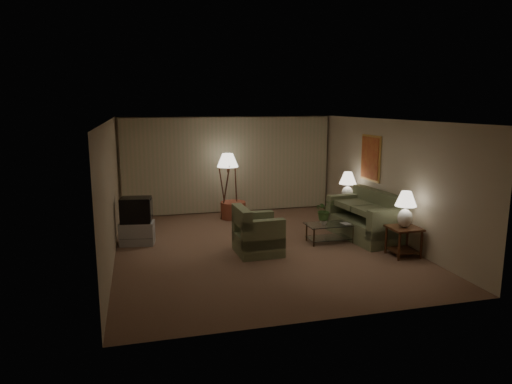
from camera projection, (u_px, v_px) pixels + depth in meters
The scene contains 16 objects.
ground at pixel (260, 247), 9.81m from camera, with size 7.00×7.00×0.00m, color #86614A.
room_shell at pixel (245, 158), 10.92m from camera, with size 6.04×7.02×2.72m.
sofa at pixel (365, 220), 10.41m from camera, with size 2.11×1.36×0.85m.
armchair at pixel (258, 235), 9.34m from camera, with size 0.99×0.95×0.78m.
side_table_near at pixel (404, 236), 9.17m from camera, with size 0.59×0.59×0.60m.
side_table_far at pixel (347, 208), 11.64m from camera, with size 0.54×0.45×0.60m.
table_lamp_near at pixel (406, 206), 9.05m from camera, with size 0.42×0.42×0.73m.
table_lamp_far at pixel (348, 184), 11.52m from camera, with size 0.43×0.43×0.75m.
coffee_table at pixel (330, 230), 10.12m from camera, with size 1.07×0.58×0.41m.
tv_cabinet at pixel (137, 233), 9.97m from camera, with size 0.78×0.56×0.50m, color #AAABAD.
crt_tv at pixel (136, 210), 9.87m from camera, with size 0.70×0.54×0.54m, color black.
floor_lamp at pixel (228, 184), 12.19m from camera, with size 0.57×0.57×1.74m.
ottoman at pixel (233, 210), 12.28m from camera, with size 0.67×0.67×0.45m, color #A04F36.
vase at pixel (324, 221), 10.04m from camera, with size 0.16×0.16×0.17m, color white.
flowers at pixel (324, 207), 9.98m from camera, with size 0.41×0.35×0.45m, color #467132.
book at pixel (342, 224), 10.06m from camera, with size 0.17×0.23×0.02m, color olive.
Camera 1 is at (-2.45, -9.09, 3.01)m, focal length 32.00 mm.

